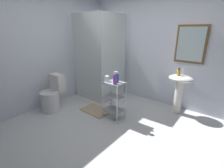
{
  "coord_description": "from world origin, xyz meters",
  "views": [
    {
      "loc": [
        1.47,
        -1.63,
        1.65
      ],
      "look_at": [
        -0.19,
        0.4,
        0.75
      ],
      "focal_mm": 25.65,
      "sensor_mm": 36.0,
      "label": 1
    }
  ],
  "objects_px": {
    "pedestal_sink": "(180,87)",
    "rinse_cup": "(107,79)",
    "toilet": "(52,96)",
    "storage_cart": "(114,97)",
    "shampoo_bottle_blue": "(117,78)",
    "conditioner_bottle_purple": "(115,79)",
    "shower_stall": "(101,79)",
    "bath_mat": "(96,110)",
    "hand_soap_bottle": "(179,72)"
  },
  "relations": [
    {
      "from": "pedestal_sink",
      "to": "rinse_cup",
      "type": "xyz_separation_m",
      "value": [
        -1.01,
        -1.03,
        0.21
      ]
    },
    {
      "from": "pedestal_sink",
      "to": "toilet",
      "type": "distance_m",
      "value": 2.62
    },
    {
      "from": "storage_cart",
      "to": "shampoo_bottle_blue",
      "type": "bearing_deg",
      "value": 38.36
    },
    {
      "from": "pedestal_sink",
      "to": "conditioner_bottle_purple",
      "type": "bearing_deg",
      "value": -126.88
    },
    {
      "from": "shower_stall",
      "to": "pedestal_sink",
      "type": "distance_m",
      "value": 1.86
    },
    {
      "from": "conditioner_bottle_purple",
      "to": "bath_mat",
      "type": "xyz_separation_m",
      "value": [
        -0.56,
        0.06,
        -0.83
      ]
    },
    {
      "from": "toilet",
      "to": "bath_mat",
      "type": "distance_m",
      "value": 0.97
    },
    {
      "from": "pedestal_sink",
      "to": "hand_soap_bottle",
      "type": "bearing_deg",
      "value": -139.4
    },
    {
      "from": "conditioner_bottle_purple",
      "to": "rinse_cup",
      "type": "height_order",
      "value": "conditioner_bottle_purple"
    },
    {
      "from": "shower_stall",
      "to": "storage_cart",
      "type": "relative_size",
      "value": 2.7
    },
    {
      "from": "storage_cart",
      "to": "shampoo_bottle_blue",
      "type": "relative_size",
      "value": 3.7
    },
    {
      "from": "bath_mat",
      "to": "conditioner_bottle_purple",
      "type": "bearing_deg",
      "value": -5.82
    },
    {
      "from": "shampoo_bottle_blue",
      "to": "conditioner_bottle_purple",
      "type": "distance_m",
      "value": 0.12
    },
    {
      "from": "bath_mat",
      "to": "hand_soap_bottle",
      "type": "bearing_deg",
      "value": 36.32
    },
    {
      "from": "conditioner_bottle_purple",
      "to": "rinse_cup",
      "type": "distance_m",
      "value": 0.22
    },
    {
      "from": "pedestal_sink",
      "to": "shampoo_bottle_blue",
      "type": "relative_size",
      "value": 4.05
    },
    {
      "from": "pedestal_sink",
      "to": "shower_stall",
      "type": "bearing_deg",
      "value": -169.82
    },
    {
      "from": "toilet",
      "to": "pedestal_sink",
      "type": "bearing_deg",
      "value": 36.18
    },
    {
      "from": "toilet",
      "to": "shower_stall",
      "type": "bearing_deg",
      "value": 77.21
    },
    {
      "from": "pedestal_sink",
      "to": "storage_cart",
      "type": "bearing_deg",
      "value": -131.72
    },
    {
      "from": "storage_cart",
      "to": "toilet",
      "type": "bearing_deg",
      "value": -155.73
    },
    {
      "from": "storage_cart",
      "to": "bath_mat",
      "type": "xyz_separation_m",
      "value": [
        -0.48,
        -0.02,
        -0.43
      ]
    },
    {
      "from": "shower_stall",
      "to": "conditioner_bottle_purple",
      "type": "height_order",
      "value": "shower_stall"
    },
    {
      "from": "pedestal_sink",
      "to": "conditioner_bottle_purple",
      "type": "distance_m",
      "value": 1.35
    },
    {
      "from": "toilet",
      "to": "rinse_cup",
      "type": "relative_size",
      "value": 7.39
    },
    {
      "from": "hand_soap_bottle",
      "to": "shampoo_bottle_blue",
      "type": "xyz_separation_m",
      "value": [
        -0.79,
        -0.92,
        -0.04
      ]
    },
    {
      "from": "storage_cart",
      "to": "bath_mat",
      "type": "height_order",
      "value": "storage_cart"
    },
    {
      "from": "shower_stall",
      "to": "shampoo_bottle_blue",
      "type": "height_order",
      "value": "shower_stall"
    },
    {
      "from": "shampoo_bottle_blue",
      "to": "hand_soap_bottle",
      "type": "bearing_deg",
      "value": 49.1
    },
    {
      "from": "toilet",
      "to": "hand_soap_bottle",
      "type": "bearing_deg",
      "value": 36.08
    },
    {
      "from": "shower_stall",
      "to": "toilet",
      "type": "height_order",
      "value": "shower_stall"
    },
    {
      "from": "rinse_cup",
      "to": "hand_soap_bottle",
      "type": "bearing_deg",
      "value": 45.82
    },
    {
      "from": "conditioner_bottle_purple",
      "to": "bath_mat",
      "type": "bearing_deg",
      "value": 174.18
    },
    {
      "from": "toilet",
      "to": "hand_soap_bottle",
      "type": "xyz_separation_m",
      "value": [
        2.06,
        1.5,
        0.56
      ]
    },
    {
      "from": "conditioner_bottle_purple",
      "to": "rinse_cup",
      "type": "xyz_separation_m",
      "value": [
        -0.21,
        0.03,
        -0.05
      ]
    },
    {
      "from": "shower_stall",
      "to": "hand_soap_bottle",
      "type": "distance_m",
      "value": 1.85
    },
    {
      "from": "toilet",
      "to": "shampoo_bottle_blue",
      "type": "distance_m",
      "value": 1.49
    },
    {
      "from": "pedestal_sink",
      "to": "storage_cart",
      "type": "height_order",
      "value": "pedestal_sink"
    },
    {
      "from": "hand_soap_bottle",
      "to": "conditioner_bottle_purple",
      "type": "xyz_separation_m",
      "value": [
        -0.75,
        -1.02,
        -0.03
      ]
    },
    {
      "from": "shower_stall",
      "to": "pedestal_sink",
      "type": "height_order",
      "value": "shower_stall"
    },
    {
      "from": "shower_stall",
      "to": "conditioner_bottle_purple",
      "type": "bearing_deg",
      "value": -35.3
    },
    {
      "from": "conditioner_bottle_purple",
      "to": "shampoo_bottle_blue",
      "type": "bearing_deg",
      "value": 111.83
    },
    {
      "from": "storage_cart",
      "to": "hand_soap_bottle",
      "type": "height_order",
      "value": "hand_soap_bottle"
    },
    {
      "from": "bath_mat",
      "to": "shampoo_bottle_blue",
      "type": "bearing_deg",
      "value": 5.42
    },
    {
      "from": "shower_stall",
      "to": "storage_cart",
      "type": "xyz_separation_m",
      "value": [
        0.95,
        -0.66,
        -0.03
      ]
    },
    {
      "from": "storage_cart",
      "to": "pedestal_sink",
      "type": "bearing_deg",
      "value": 48.28
    },
    {
      "from": "conditioner_bottle_purple",
      "to": "bath_mat",
      "type": "distance_m",
      "value": 1.0
    },
    {
      "from": "shower_stall",
      "to": "pedestal_sink",
      "type": "xyz_separation_m",
      "value": [
        1.83,
        0.33,
        0.12
      ]
    },
    {
      "from": "pedestal_sink",
      "to": "rinse_cup",
      "type": "relative_size",
      "value": 7.88
    },
    {
      "from": "pedestal_sink",
      "to": "hand_soap_bottle",
      "type": "height_order",
      "value": "hand_soap_bottle"
    }
  ]
}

